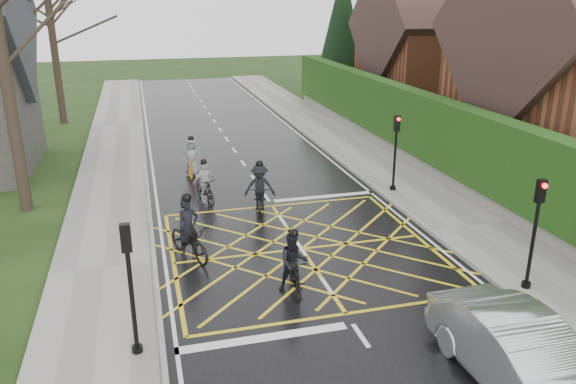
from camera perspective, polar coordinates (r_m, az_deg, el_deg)
name	(u,v)px	position (r m, az deg, el deg)	size (l,w,h in m)	color
ground	(301,249)	(17.91, 1.38, -5.81)	(120.00, 120.00, 0.00)	black
road	(301,249)	(17.91, 1.38, -5.80)	(9.00, 80.00, 0.01)	black
sidewalk_right	(469,228)	(20.27, 17.92, -3.48)	(3.00, 80.00, 0.15)	gray
sidewalk_left	(104,269)	(17.33, -18.20, -7.47)	(3.00, 80.00, 0.15)	gray
stone_wall	(430,168)	(25.88, 14.25, 2.41)	(0.50, 38.00, 0.70)	slate
hedge	(434,129)	(25.45, 14.57, 6.18)	(0.90, 38.00, 2.80)	#1B3C10
house_far	(442,49)	(38.88, 15.41, 13.83)	(9.80, 8.80, 10.30)	brown
conifer	(342,33)	(44.38, 5.50, 15.81)	(4.60, 4.60, 10.00)	black
tree_far	(48,4)	(37.86, -23.19, 17.19)	(8.40, 8.40, 10.40)	black
railing_south	(154,301)	(13.85, -13.43, -10.77)	(0.05, 5.04, 1.03)	slate
railing_north	(146,197)	(20.71, -14.25, -0.53)	(0.05, 6.04, 1.03)	slate
traffic_light_ne	(395,154)	(22.79, 10.83, 3.83)	(0.24, 0.31, 3.21)	black
traffic_light_se	(534,236)	(16.07, 23.70, -4.10)	(0.24, 0.31, 3.21)	black
traffic_light_sw	(131,291)	(12.56, -15.63, -9.68)	(0.24, 0.31, 3.21)	black
cyclist_rear	(189,237)	(17.38, -10.02, -4.51)	(1.55, 2.24, 2.06)	black
cyclist_back	(294,268)	(15.21, 0.62, -7.74)	(0.87, 1.85, 1.81)	black
cyclist_mid	(260,193)	(20.81, -2.85, -0.07)	(1.27, 2.10, 1.94)	black
cyclist_front	(205,187)	(21.88, -8.43, 0.53)	(1.01, 1.81, 1.75)	black
cyclist_lead	(192,162)	(25.32, -9.70, 3.02)	(1.00, 1.95, 1.81)	#B47016
car	(522,357)	(12.56, 22.69, -15.23)	(1.66, 4.77, 1.57)	silver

